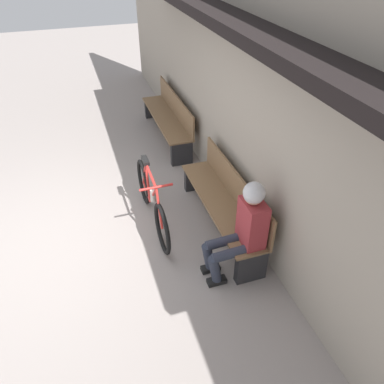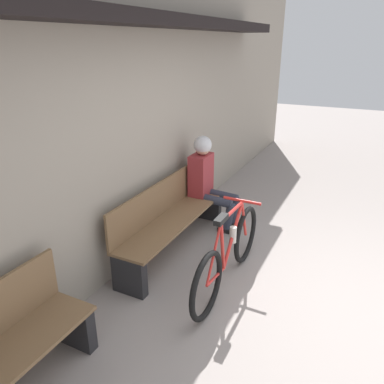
# 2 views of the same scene
# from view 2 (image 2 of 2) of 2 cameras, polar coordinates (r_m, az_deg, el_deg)

# --- Properties ---
(ground_plane) EXTENTS (24.00, 24.00, 0.00)m
(ground_plane) POSITION_cam_2_polar(r_m,az_deg,el_deg) (3.84, 23.15, -17.04)
(ground_plane) COLOR gray
(storefront_wall) EXTENTS (12.00, 0.56, 3.20)m
(storefront_wall) POSITION_cam_2_polar(r_m,az_deg,el_deg) (3.87, -10.06, 12.06)
(storefront_wall) COLOR #9E9384
(storefront_wall) RESTS_ON ground_plane
(park_bench_near) EXTENTS (1.97, 0.42, 0.82)m
(park_bench_near) POSITION_cam_2_polar(r_m,az_deg,el_deg) (4.37, -3.24, -4.00)
(park_bench_near) COLOR brown
(park_bench_near) RESTS_ON ground_plane
(bicycle) EXTENTS (1.68, 0.40, 0.86)m
(bicycle) POSITION_cam_2_polar(r_m,az_deg,el_deg) (3.77, 5.59, -9.44)
(bicycle) COLOR black
(bicycle) RESTS_ON ground_plane
(person_seated) EXTENTS (0.34, 0.64, 1.21)m
(person_seated) POSITION_cam_2_polar(r_m,az_deg,el_deg) (4.85, 2.40, 2.40)
(person_seated) COLOR #2D3342
(person_seated) RESTS_ON ground_plane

